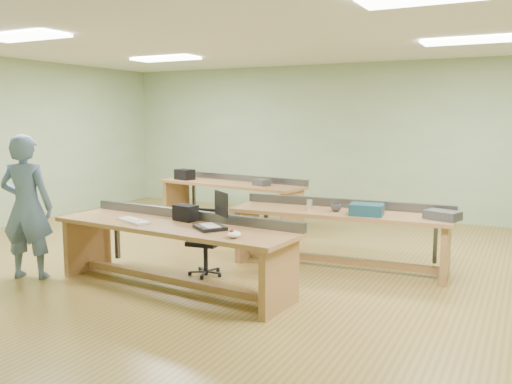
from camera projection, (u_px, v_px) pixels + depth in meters
floor at (252, 260)px, 7.49m from camera, size 10.00×10.00×0.00m
ceiling at (252, 36)px, 7.07m from camera, size 10.00×10.00×0.00m
wall_back at (345, 140)px, 10.81m from camera, size 10.00×0.04×3.00m
wall_left at (1, 143)px, 9.53m from camera, size 0.04×8.00×3.00m
fluor_panels at (252, 39)px, 7.08m from camera, size 6.20×3.50×0.03m
workbench_front at (174, 240)px, 6.19m from camera, size 3.06×1.04×0.86m
workbench_mid at (340, 225)px, 7.05m from camera, size 2.87×0.94×0.86m
workbench_back at (231, 193)px, 10.07m from camera, size 2.98×1.17×0.86m
person at (27, 207)px, 6.54m from camera, size 0.75×0.62×1.76m
laptop_base at (210, 227)px, 5.88m from camera, size 0.44×0.43×0.04m
laptop_screen at (221, 204)px, 5.90m from camera, size 0.29×0.21×0.27m
keyboard at (133, 221)px, 6.26m from camera, size 0.52×0.33×0.03m
trackball_mouse at (234, 234)px, 5.46m from camera, size 0.19×0.20×0.07m
camera_bag at (186, 213)px, 6.34m from camera, size 0.30×0.23×0.19m
task_chair at (207, 251)px, 6.76m from camera, size 0.48×0.48×0.81m
parts_bin_teal at (367, 209)px, 6.70m from camera, size 0.44×0.35×0.14m
parts_bin_grey at (442, 215)px, 6.42m from camera, size 0.45×0.36×0.11m
mug at (336, 207)px, 6.97m from camera, size 0.15×0.15×0.11m
drinks_can at (310, 205)px, 7.08m from camera, size 0.08×0.08×0.13m
storage_box_back at (185, 175)px, 10.48m from camera, size 0.40×0.33×0.20m
tray_back at (261, 182)px, 9.58m from camera, size 0.33×0.29×0.11m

